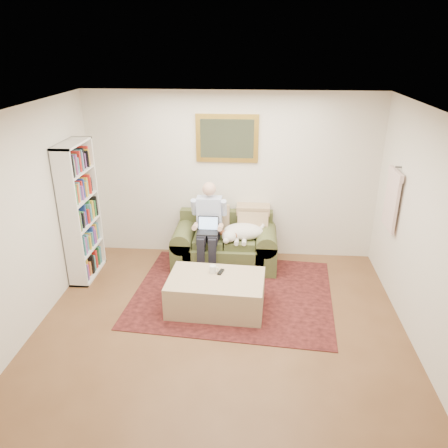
# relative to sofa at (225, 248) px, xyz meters

# --- Properties ---
(room_shell) EXTENTS (4.51, 5.00, 2.61)m
(room_shell) POSITION_rel_sofa_xyz_m (0.07, -1.71, 1.03)
(room_shell) COLOR brown
(room_shell) RESTS_ON ground
(rug) EXTENTS (2.86, 2.37, 0.01)m
(rug) POSITION_rel_sofa_xyz_m (0.18, -0.84, -0.27)
(rug) COLOR black
(rug) RESTS_ON room_shell
(sofa) EXTENTS (1.58, 0.80, 0.95)m
(sofa) POSITION_rel_sofa_xyz_m (0.00, 0.00, 0.00)
(sofa) COLOR #4F582F
(sofa) RESTS_ON room_shell
(seated_man) EXTENTS (0.52, 0.75, 1.33)m
(seated_man) POSITION_rel_sofa_xyz_m (-0.24, -0.15, 0.39)
(seated_man) COLOR #8C9ED8
(seated_man) RESTS_ON sofa
(laptop) EXTENTS (0.31, 0.24, 0.22)m
(laptop) POSITION_rel_sofa_xyz_m (-0.24, -0.21, 0.43)
(laptop) COLOR black
(laptop) RESTS_ON seated_man
(sleeping_dog) EXTENTS (0.65, 0.41, 0.24)m
(sleeping_dog) POSITION_rel_sofa_xyz_m (0.28, -0.08, 0.33)
(sleeping_dog) COLOR white
(sleeping_dog) RESTS_ON sofa
(ottoman) EXTENTS (1.27, 0.85, 0.45)m
(ottoman) POSITION_rel_sofa_xyz_m (-0.02, -1.22, -0.05)
(ottoman) COLOR #CEAF89
(ottoman) RESTS_ON room_shell
(coffee_mug) EXTENTS (0.08, 0.08, 0.10)m
(coffee_mug) POSITION_rel_sofa_xyz_m (-0.08, -1.08, 0.22)
(coffee_mug) COLOR white
(coffee_mug) RESTS_ON ottoman
(tv_remote) EXTENTS (0.09, 0.16, 0.02)m
(tv_remote) POSITION_rel_sofa_xyz_m (0.02, -1.07, 0.18)
(tv_remote) COLOR black
(tv_remote) RESTS_ON ottoman
(bookshelf) EXTENTS (0.28, 0.80, 2.00)m
(bookshelf) POSITION_rel_sofa_xyz_m (-2.03, -0.46, 0.73)
(bookshelf) COLOR white
(bookshelf) RESTS_ON room_shell
(wall_mirror) EXTENTS (0.94, 0.04, 0.72)m
(wall_mirror) POSITION_rel_sofa_xyz_m (0.00, 0.41, 1.63)
(wall_mirror) COLOR gold
(wall_mirror) RESTS_ON room_shell
(hanging_shirt) EXTENTS (0.06, 0.52, 0.90)m
(hanging_shirt) POSITION_rel_sofa_xyz_m (2.26, -0.46, 1.08)
(hanging_shirt) COLOR beige
(hanging_shirt) RESTS_ON room_shell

